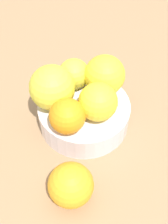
% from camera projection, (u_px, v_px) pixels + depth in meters
% --- Properties ---
extents(ground_plane, '(1.10, 1.10, 0.02)m').
position_uv_depth(ground_plane, '(84.00, 125.00, 0.63)').
color(ground_plane, '#997551').
extents(fruit_bowl, '(0.18, 0.18, 0.05)m').
position_uv_depth(fruit_bowl, '(84.00, 114.00, 0.61)').
color(fruit_bowl, silver).
rests_on(fruit_bowl, ground_plane).
extents(orange_in_bowl_0, '(0.06, 0.06, 0.06)m').
position_uv_depth(orange_in_bowl_0, '(74.00, 74.00, 0.60)').
color(orange_in_bowl_0, yellow).
rests_on(orange_in_bowl_0, fruit_bowl).
extents(orange_in_bowl_1, '(0.08, 0.08, 0.08)m').
position_uv_depth(orange_in_bowl_1, '(52.00, 88.00, 0.56)').
color(orange_in_bowl_1, yellow).
rests_on(orange_in_bowl_1, fruit_bowl).
extents(orange_in_bowl_2, '(0.07, 0.07, 0.07)m').
position_uv_depth(orange_in_bowl_2, '(98.00, 102.00, 0.54)').
color(orange_in_bowl_2, yellow).
rests_on(orange_in_bowl_2, fruit_bowl).
extents(orange_in_bowl_3, '(0.08, 0.08, 0.08)m').
position_uv_depth(orange_in_bowl_3, '(104.00, 75.00, 0.58)').
color(orange_in_bowl_3, yellow).
rests_on(orange_in_bowl_3, fruit_bowl).
extents(orange_in_bowl_4, '(0.06, 0.06, 0.06)m').
position_uv_depth(orange_in_bowl_4, '(67.00, 116.00, 0.53)').
color(orange_in_bowl_4, orange).
rests_on(orange_in_bowl_4, fruit_bowl).
extents(orange_loose_0, '(0.08, 0.08, 0.08)m').
position_uv_depth(orange_loose_0, '(71.00, 185.00, 0.49)').
color(orange_loose_0, '#F9A823').
rests_on(orange_loose_0, ground_plane).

